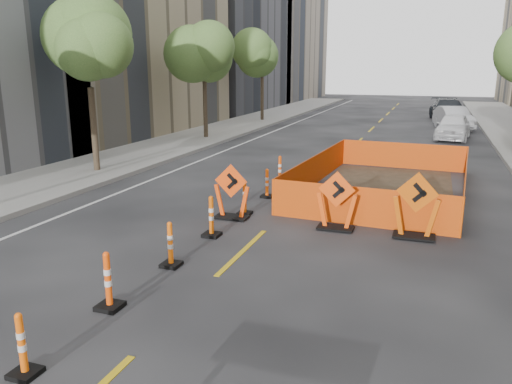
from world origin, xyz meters
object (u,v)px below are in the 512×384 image
at_px(channelizer_2, 22,345).
at_px(chevron_sign_left, 232,192).
at_px(channelizer_4, 170,244).
at_px(channelizer_5, 211,216).
at_px(channelizer_8, 280,170).
at_px(parked_car_mid, 453,118).
at_px(chevron_sign_right, 416,205).
at_px(parked_car_far, 448,110).
at_px(chevron_sign_center, 337,201).
at_px(parked_car_near, 453,126).
at_px(channelizer_3, 108,280).
at_px(channelizer_7, 267,183).
at_px(channelizer_6, 245,198).

distance_m(channelizer_2, chevron_sign_left, 7.62).
xyz_separation_m(channelizer_4, channelizer_5, (0.01, 2.02, 0.03)).
xyz_separation_m(channelizer_8, parked_car_mid, (6.26, 19.01, 0.24)).
relative_size(channelizer_5, chevron_sign_right, 0.62).
relative_size(channelizer_4, parked_car_far, 0.17).
height_order(channelizer_2, chevron_sign_center, chevron_sign_center).
relative_size(channelizer_8, parked_car_far, 0.17).
distance_m(channelizer_5, parked_car_far, 31.36).
distance_m(chevron_sign_left, parked_car_far, 29.85).
relative_size(chevron_sign_center, parked_car_far, 0.27).
height_order(channelizer_8, parked_car_near, parked_car_near).
bearing_deg(parked_car_mid, channelizer_3, -117.41).
xyz_separation_m(chevron_sign_left, parked_car_mid, (6.27, 23.52, -0.02)).
bearing_deg(chevron_sign_center, chevron_sign_right, -2.76).
distance_m(channelizer_8, parked_car_mid, 20.01).
bearing_deg(channelizer_3, channelizer_4, 87.71).
bearing_deg(parked_car_near, chevron_sign_right, -87.63).
relative_size(channelizer_7, chevron_sign_right, 0.56).
height_order(channelizer_7, chevron_sign_center, chevron_sign_center).
bearing_deg(channelizer_5, channelizer_6, 87.03).
height_order(channelizer_5, parked_car_mid, parked_car_mid).
distance_m(chevron_sign_left, chevron_sign_center, 2.87).
height_order(channelizer_4, chevron_sign_left, chevron_sign_left).
bearing_deg(parked_car_far, channelizer_4, -106.74).
distance_m(chevron_sign_center, chevron_sign_right, 1.93).
height_order(channelizer_4, parked_car_mid, parked_car_mid).
bearing_deg(channelizer_8, channelizer_3, -90.05).
distance_m(channelizer_8, chevron_sign_center, 5.35).
distance_m(channelizer_4, channelizer_6, 4.04).
bearing_deg(chevron_sign_center, channelizer_3, -119.23).
distance_m(channelizer_5, channelizer_6, 2.02).
bearing_deg(chevron_sign_right, chevron_sign_center, -169.34).
distance_m(channelizer_6, channelizer_7, 2.02).
bearing_deg(channelizer_5, channelizer_2, -90.12).
height_order(chevron_sign_center, parked_car_near, chevron_sign_center).
height_order(chevron_sign_left, parked_car_near, chevron_sign_left).
xyz_separation_m(chevron_sign_left, parked_car_near, (6.13, 18.51, -0.03)).
height_order(channelizer_7, parked_car_far, parked_car_far).
xyz_separation_m(channelizer_3, channelizer_7, (0.19, 8.08, -0.06)).
xyz_separation_m(channelizer_6, parked_car_far, (5.81, 28.77, 0.35)).
distance_m(channelizer_8, parked_car_far, 25.45).
relative_size(channelizer_3, chevron_sign_left, 0.68).
relative_size(channelizer_4, chevron_sign_center, 0.64).
xyz_separation_m(channelizer_3, parked_car_near, (6.13, 24.10, 0.21)).
bearing_deg(channelizer_5, chevron_sign_left, 93.48).
bearing_deg(channelizer_8, channelizer_5, -89.19).
relative_size(chevron_sign_right, parked_car_mid, 0.37).
xyz_separation_m(channelizer_6, channelizer_8, (-0.19, 4.04, 0.02)).
height_order(chevron_sign_center, parked_car_far, parked_car_far).
height_order(channelizer_4, channelizer_5, channelizer_5).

